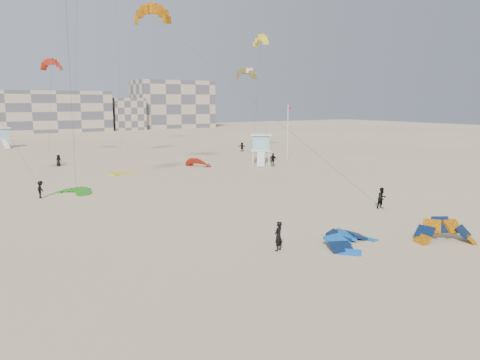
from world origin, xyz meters
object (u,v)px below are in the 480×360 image
kitesurfer_main (278,236)px  lifeguard_tower_near (261,149)px  kite_ground_orange (444,242)px  kite_ground_blue (353,245)px

kitesurfer_main → lifeguard_tower_near: (21.58, 33.63, 1.20)m
kite_ground_orange → lifeguard_tower_near: 39.44m
kitesurfer_main → kite_ground_blue: bearing=138.8°
kite_ground_orange → kitesurfer_main: bearing=-171.6°
lifeguard_tower_near → kite_ground_orange: bearing=-72.7°
kite_ground_blue → kitesurfer_main: bearing=135.1°
kite_ground_blue → kite_ground_orange: kite_ground_orange is taller
kite_ground_blue → lifeguard_tower_near: size_ratio=0.70×
kite_ground_orange → kitesurfer_main: size_ratio=2.06×
kite_ground_blue → lifeguard_tower_near: (17.04, 35.12, 2.08)m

